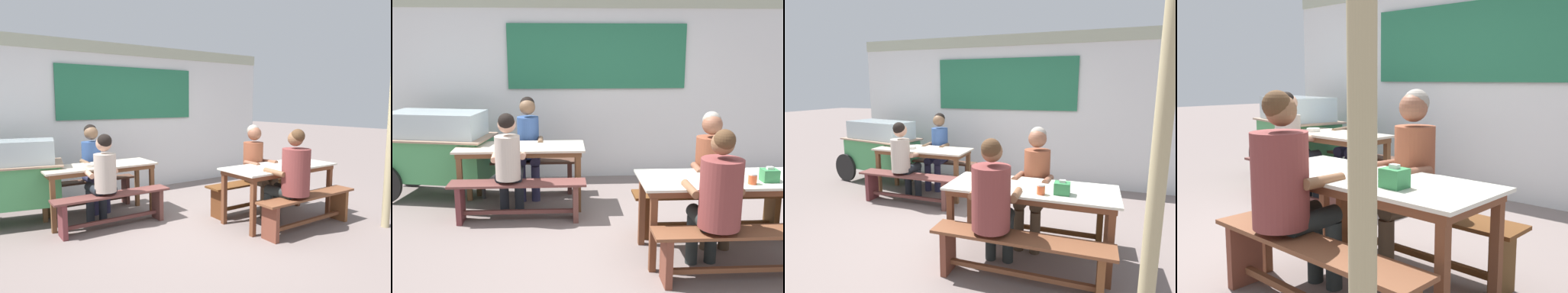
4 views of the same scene
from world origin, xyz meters
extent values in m
plane|color=slate|center=(0.00, 0.00, 0.00)|extent=(40.00, 40.00, 0.00)
cube|color=silver|center=(0.00, 2.48, 1.25)|extent=(6.12, 0.12, 2.50)
cube|color=#266D4C|center=(-0.05, 2.39, 1.82)|extent=(2.60, 0.03, 0.93)
cube|color=#A8B098|center=(0.00, 2.50, 2.60)|extent=(6.12, 0.20, 0.20)
cube|color=beige|center=(-1.09, 1.15, 0.76)|extent=(1.56, 0.63, 0.03)
cube|color=brown|center=(-1.09, 1.15, 0.72)|extent=(1.48, 0.57, 0.06)
cube|color=brown|center=(-0.39, 1.40, 0.34)|extent=(0.06, 0.06, 0.69)
cube|color=brown|center=(-0.39, 0.90, 0.34)|extent=(0.06, 0.06, 0.69)
cube|color=brown|center=(-1.79, 1.40, 0.34)|extent=(0.06, 0.06, 0.69)
cube|color=brown|center=(-1.78, 0.89, 0.34)|extent=(0.06, 0.06, 0.69)
cube|color=silver|center=(0.97, -0.34, 0.76)|extent=(1.68, 0.69, 0.02)
cube|color=brown|center=(0.97, -0.34, 0.72)|extent=(1.60, 0.63, 0.06)
cube|color=brown|center=(1.73, -0.05, 0.34)|extent=(0.06, 0.06, 0.69)
cube|color=brown|center=(1.73, -0.62, 0.34)|extent=(0.06, 0.06, 0.69)
cube|color=brown|center=(0.21, -0.06, 0.34)|extent=(0.06, 0.06, 0.69)
cube|color=brown|center=(0.22, -0.62, 0.34)|extent=(0.06, 0.06, 0.69)
cube|color=#523427|center=(-1.09, 1.65, 0.45)|extent=(1.46, 0.26, 0.03)
cube|color=brown|center=(-0.48, 1.66, 0.22)|extent=(0.06, 0.21, 0.43)
cube|color=#4C3520|center=(-1.70, 1.65, 0.22)|extent=(0.06, 0.21, 0.43)
cube|color=#523427|center=(-1.09, 1.65, 0.11)|extent=(1.18, 0.05, 0.04)
cube|color=brown|center=(-1.08, 0.64, 0.45)|extent=(1.55, 0.30, 0.03)
cube|color=brown|center=(-0.43, 0.65, 0.22)|extent=(0.06, 0.25, 0.44)
cube|color=brown|center=(-1.74, 0.64, 0.22)|extent=(0.06, 0.25, 0.44)
cube|color=brown|center=(-1.08, 0.64, 0.11)|extent=(1.27, 0.05, 0.04)
cube|color=brown|center=(0.97, 0.17, 0.45)|extent=(1.62, 0.32, 0.03)
cube|color=brown|center=(1.66, 0.17, 0.22)|extent=(0.06, 0.26, 0.43)
cube|color=brown|center=(0.28, 0.16, 0.22)|extent=(0.06, 0.26, 0.43)
cube|color=brown|center=(0.97, 0.17, 0.11)|extent=(1.34, 0.05, 0.04)
cube|color=brown|center=(0.98, -0.84, 0.45)|extent=(1.61, 0.29, 0.03)
cube|color=brown|center=(1.66, -0.84, 0.22)|extent=(0.06, 0.24, 0.43)
cube|color=brown|center=(0.29, -0.84, 0.22)|extent=(0.06, 0.24, 0.43)
cube|color=brown|center=(0.98, -0.84, 0.11)|extent=(1.33, 0.05, 0.04)
cube|color=#489B5B|center=(-2.20, 1.56, 0.53)|extent=(1.41, 0.91, 0.54)
cube|color=silver|center=(-2.20, 1.56, 0.97)|extent=(1.27, 0.82, 0.34)
cube|color=#A2826A|center=(-2.20, 1.56, 0.81)|extent=(1.51, 1.00, 0.02)
cylinder|color=black|center=(-2.72, 2.04, 0.26)|extent=(0.52, 0.15, 0.52)
cylinder|color=black|center=(-2.86, 1.32, 0.26)|extent=(0.52, 0.15, 0.52)
cylinder|color=#333333|center=(-1.61, 1.45, 0.13)|extent=(0.05, 0.05, 0.26)
cylinder|color=#3F3F3F|center=(-1.38, 1.40, 0.69)|extent=(0.17, 0.66, 0.04)
cylinder|color=#242A2A|center=(0.79, -0.48, 0.23)|extent=(0.11, 0.11, 0.46)
cylinder|color=#242A2A|center=(0.61, -0.49, 0.23)|extent=(0.11, 0.11, 0.46)
cylinder|color=#242A2A|center=(0.80, -0.66, 0.51)|extent=(0.15, 0.40, 0.13)
cylinder|color=#242A2A|center=(0.62, -0.67, 0.51)|extent=(0.15, 0.40, 0.13)
cylinder|color=brown|center=(0.72, -0.84, 0.79)|extent=(0.35, 0.35, 0.58)
sphere|color=brown|center=(0.72, -0.82, 1.21)|extent=(0.19, 0.19, 0.19)
sphere|color=#4C331E|center=(0.72, -0.85, 1.24)|extent=(0.18, 0.18, 0.18)
cylinder|color=brown|center=(0.90, -0.65, 0.78)|extent=(0.09, 0.31, 0.08)
cylinder|color=brown|center=(0.51, -0.67, 0.78)|extent=(0.09, 0.31, 0.08)
cylinder|color=#1F252B|center=(-1.11, 0.99, 0.23)|extent=(0.11, 0.11, 0.46)
cylinder|color=#1F252B|center=(-1.29, 0.98, 0.23)|extent=(0.11, 0.11, 0.46)
cylinder|color=#1F252B|center=(-1.10, 0.82, 0.51)|extent=(0.14, 0.39, 0.13)
cylinder|color=#1F252B|center=(-1.28, 0.81, 0.51)|extent=(0.14, 0.39, 0.13)
cylinder|color=#BCAEA1|center=(-1.18, 0.64, 0.75)|extent=(0.28, 0.28, 0.49)
sphere|color=tan|center=(-1.18, 0.66, 1.13)|extent=(0.20, 0.20, 0.20)
sphere|color=black|center=(-1.18, 0.63, 1.16)|extent=(0.18, 0.18, 0.18)
cylinder|color=tan|center=(-1.03, 0.83, 0.73)|extent=(0.08, 0.31, 0.10)
cylinder|color=tan|center=(-1.35, 0.82, 0.73)|extent=(0.08, 0.31, 0.11)
cylinder|color=#2C2D4E|center=(-1.10, 1.32, 0.23)|extent=(0.11, 0.11, 0.46)
cylinder|color=#2C2D4E|center=(-0.92, 1.33, 0.23)|extent=(0.11, 0.11, 0.46)
cylinder|color=#2C2D4E|center=(-1.11, 1.49, 0.51)|extent=(0.15, 0.37, 0.13)
cylinder|color=#2C2D4E|center=(-0.93, 1.49, 0.51)|extent=(0.15, 0.37, 0.13)
cylinder|color=#365593|center=(-1.03, 1.65, 0.78)|extent=(0.29, 0.29, 0.55)
sphere|color=brown|center=(-1.03, 1.63, 1.19)|extent=(0.21, 0.21, 0.21)
sphere|color=black|center=(-1.03, 1.66, 1.22)|extent=(0.19, 0.19, 0.19)
cylinder|color=brown|center=(-1.18, 1.47, 0.77)|extent=(0.08, 0.30, 0.08)
cylinder|color=brown|center=(-0.86, 1.48, 0.77)|extent=(0.08, 0.30, 0.07)
cylinder|color=#493828|center=(0.83, -0.20, 0.23)|extent=(0.11, 0.11, 0.46)
cylinder|color=#493828|center=(1.01, -0.21, 0.23)|extent=(0.11, 0.11, 0.46)
cylinder|color=#493828|center=(0.85, -0.01, 0.51)|extent=(0.16, 0.42, 0.13)
cylinder|color=#493828|center=(1.03, -0.03, 0.51)|extent=(0.16, 0.42, 0.13)
cylinder|color=brown|center=(0.95, 0.17, 0.78)|extent=(0.29, 0.29, 0.56)
sphere|color=brown|center=(0.95, 0.15, 1.19)|extent=(0.21, 0.21, 0.21)
sphere|color=gray|center=(0.95, 0.18, 1.23)|extent=(0.19, 0.19, 0.19)
cylinder|color=brown|center=(0.77, 0.00, 0.77)|extent=(0.09, 0.31, 0.07)
cylinder|color=brown|center=(1.10, -0.03, 0.77)|extent=(0.09, 0.31, 0.09)
cube|color=#307C44|center=(1.29, -0.47, 0.83)|extent=(0.14, 0.12, 0.11)
cube|color=white|center=(1.29, -0.47, 0.90)|extent=(0.06, 0.04, 0.02)
cylinder|color=#D3532B|center=(1.11, -0.54, 0.81)|extent=(0.08, 0.08, 0.08)
cylinder|color=white|center=(1.11, -0.54, 0.86)|extent=(0.07, 0.07, 0.02)
cylinder|color=silver|center=(-1.27, 1.08, 0.79)|extent=(0.16, 0.16, 0.04)
cylinder|color=tan|center=(1.91, -1.37, 1.15)|extent=(0.10, 0.10, 2.31)
camera|label=1|loc=(-2.77, -3.74, 1.64)|focal=32.84mm
camera|label=2|loc=(-0.56, -4.30, 1.97)|focal=41.63mm
camera|label=3|loc=(1.54, -3.45, 1.75)|focal=29.74mm
camera|label=4|loc=(2.97, -2.46, 1.39)|focal=42.59mm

